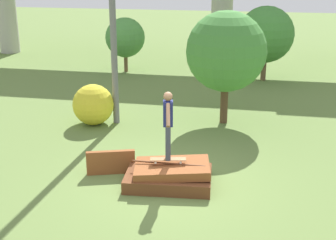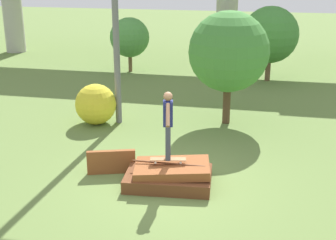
{
  "view_description": "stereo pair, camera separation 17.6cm",
  "coord_description": "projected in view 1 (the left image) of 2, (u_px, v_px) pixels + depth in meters",
  "views": [
    {
      "loc": [
        1.87,
        -9.87,
        5.07
      ],
      "look_at": [
        -0.02,
        0.03,
        1.61
      ],
      "focal_mm": 50.0,
      "sensor_mm": 36.0,
      "label": 1
    },
    {
      "loc": [
        2.04,
        -9.83,
        5.07
      ],
      "look_at": [
        -0.02,
        0.03,
        1.61
      ],
      "focal_mm": 50.0,
      "sensor_mm": 36.0,
      "label": 2
    }
  ],
  "objects": [
    {
      "name": "bush_yellow_flowering",
      "position": [
        93.0,
        105.0,
        15.0
      ],
      "size": [
        1.32,
        1.32,
        1.32
      ],
      "color": "gold",
      "rests_on": "ground_plane"
    },
    {
      "name": "scrap_pile",
      "position": [
        170.0,
        175.0,
        11.07
      ],
      "size": [
        2.11,
        1.49,
        0.56
      ],
      "color": "brown",
      "rests_on": "ground_plane"
    },
    {
      "name": "tree_mid_back",
      "position": [
        266.0,
        35.0,
        20.13
      ],
      "size": [
        2.43,
        2.43,
        3.23
      ],
      "color": "brown",
      "rests_on": "ground_plane"
    },
    {
      "name": "tree_behind_left",
      "position": [
        226.0,
        52.0,
        14.61
      ],
      "size": [
        2.54,
        2.54,
        3.62
      ],
      "color": "#4C3823",
      "rests_on": "ground_plane"
    },
    {
      "name": "skater",
      "position": [
        168.0,
        121.0,
        10.66
      ],
      "size": [
        0.31,
        1.13,
        1.63
      ],
      "color": "#383D4C",
      "rests_on": "skateboard"
    },
    {
      "name": "ground_plane",
      "position": [
        169.0,
        184.0,
        11.15
      ],
      "size": [
        80.0,
        80.0,
        0.0
      ],
      "primitive_type": "plane",
      "color": "olive"
    },
    {
      "name": "skateboard",
      "position": [
        168.0,
        159.0,
        10.97
      ],
      "size": [
        0.86,
        0.36,
        0.09
      ],
      "color": "brown",
      "rests_on": "scrap_pile"
    },
    {
      "name": "tree_behind_right",
      "position": [
        125.0,
        38.0,
        21.83
      ],
      "size": [
        1.85,
        1.85,
        2.55
      ],
      "color": "brown",
      "rests_on": "ground_plane"
    },
    {
      "name": "scrap_plank_loose",
      "position": [
        111.0,
        162.0,
        11.6
      ],
      "size": [
        1.18,
        0.49,
        0.61
      ],
      "color": "brown",
      "rests_on": "ground_plane"
    }
  ]
}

